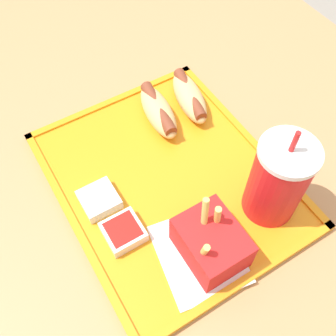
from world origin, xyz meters
TOP-DOWN VIEW (x-y plane):
  - ground_plane at (0.00, 0.00)m, footprint 8.00×8.00m
  - dining_table at (0.00, 0.00)m, footprint 1.28×1.10m
  - food_tray at (0.03, 0.01)m, footprint 0.41×0.34m
  - paper_napkin at (0.16, -0.01)m, footprint 0.15×0.13m
  - soda_cup at (0.15, 0.12)m, footprint 0.08×0.08m
  - hot_dog_far at (-0.09, 0.13)m, footprint 0.14×0.07m
  - hot_dog_near at (-0.09, 0.07)m, footprint 0.13×0.06m
  - fries_carton at (0.17, -0.00)m, footprint 0.10×0.08m
  - sauce_cup_mayo at (0.01, -0.10)m, footprint 0.05×0.05m
  - sauce_cup_ketchup at (0.08, -0.09)m, footprint 0.05×0.05m

SIDE VIEW (x-z plane):
  - ground_plane at x=0.00m, z-range 0.00..0.00m
  - dining_table at x=0.00m, z-range 0.00..0.71m
  - food_tray at x=0.03m, z-range 0.71..0.72m
  - paper_napkin at x=0.16m, z-range 0.72..0.72m
  - sauce_cup_mayo at x=0.01m, z-range 0.72..0.74m
  - sauce_cup_ketchup at x=0.08m, z-range 0.72..0.74m
  - hot_dog_far at x=-0.09m, z-range 0.72..0.76m
  - hot_dog_near at x=-0.09m, z-range 0.72..0.76m
  - fries_carton at x=0.17m, z-range 0.70..0.81m
  - soda_cup at x=0.15m, z-range 0.71..0.88m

